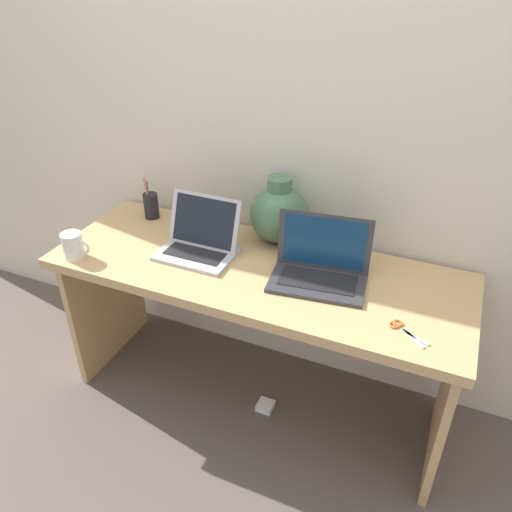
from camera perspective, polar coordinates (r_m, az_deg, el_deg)
The scene contains 10 objects.
ground_plane at distance 2.40m, azimuth -0.00°, elevation -15.48°, with size 6.00×6.00×0.00m, color #564C47.
back_wall at distance 2.02m, azimuth 3.92°, elevation 15.52°, with size 4.40×0.04×2.40m, color beige.
desk at distance 2.02m, azimuth -0.00°, elevation -4.59°, with size 1.63×0.59×0.70m.
laptop_left at distance 2.03m, azimuth -6.31°, elevation 2.00°, with size 0.30×0.23×0.22m.
laptop_right at distance 1.87m, azimuth 7.35°, elevation -0.77°, with size 0.37×0.26×0.23m.
green_vase at distance 2.07m, azimuth 2.59°, elevation 4.88°, with size 0.24×0.24×0.28m.
coffee_mug at distance 2.10m, azimuth -19.97°, elevation 1.11°, with size 0.12×0.08×0.11m.
pen_cup at distance 2.32m, azimuth -11.81°, elevation 5.65°, with size 0.07×0.07×0.19m.
scissors at distance 1.71m, azimuth 16.24°, elevation -7.94°, with size 0.14×0.11×0.01m.
power_brick at distance 2.34m, azimuth 1.07°, elevation -16.61°, with size 0.07×0.07×0.03m, color white.
Camera 1 is at (0.65, -1.49, 1.76)m, focal length 35.32 mm.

